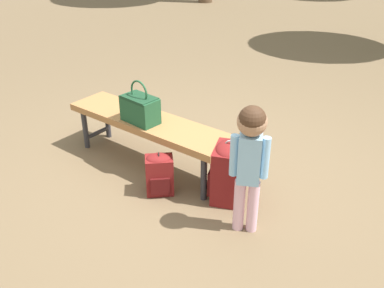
# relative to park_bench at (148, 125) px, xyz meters

# --- Properties ---
(ground_plane) EXTENTS (40.00, 40.00, 0.00)m
(ground_plane) POSITION_rel_park_bench_xyz_m (0.45, 0.14, -0.39)
(ground_plane) COLOR brown
(ground_plane) RESTS_ON ground
(park_bench) EXTENTS (1.65, 0.77, 0.45)m
(park_bench) POSITION_rel_park_bench_xyz_m (0.00, 0.00, 0.00)
(park_bench) COLOR #9E6B3D
(park_bench) RESTS_ON ground
(handbag) EXTENTS (0.34, 0.23, 0.37)m
(handbag) POSITION_rel_park_bench_xyz_m (0.01, -0.08, 0.18)
(handbag) COLOR #1E4C2D
(handbag) RESTS_ON park_bench
(child_standing) EXTENTS (0.21, 0.19, 0.96)m
(child_standing) POSITION_rel_park_bench_xyz_m (1.18, 0.03, 0.25)
(child_standing) COLOR #E5B2C6
(child_standing) RESTS_ON ground
(backpack_large) EXTENTS (0.36, 0.38, 0.52)m
(backpack_large) POSITION_rel_park_bench_xyz_m (0.82, 0.19, -0.13)
(backpack_large) COLOR maroon
(backpack_large) RESTS_ON ground
(backpack_small) EXTENTS (0.25, 0.27, 0.37)m
(backpack_small) POSITION_rel_park_bench_xyz_m (0.42, -0.18, -0.21)
(backpack_small) COLOR maroon
(backpack_small) RESTS_ON ground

